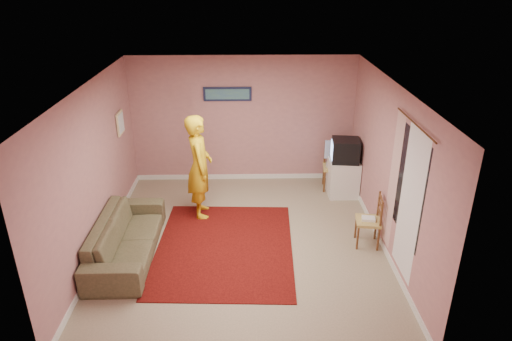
{
  "coord_description": "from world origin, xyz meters",
  "views": [
    {
      "loc": [
        0.08,
        -6.34,
        4.12
      ],
      "look_at": [
        0.22,
        0.6,
        1.03
      ],
      "focal_mm": 32.0,
      "sensor_mm": 36.0,
      "label": 1
    }
  ],
  "objects_px": {
    "crt_tv": "(345,150)",
    "chair_a": "(335,162)",
    "chair_b": "(369,215)",
    "tv_cabinet": "(343,178)",
    "person": "(199,167)",
    "sofa": "(126,237)"
  },
  "relations": [
    {
      "from": "chair_a",
      "to": "crt_tv",
      "type": "bearing_deg",
      "value": -58.99
    },
    {
      "from": "tv_cabinet",
      "to": "person",
      "type": "height_order",
      "value": "person"
    },
    {
      "from": "crt_tv",
      "to": "chair_b",
      "type": "relative_size",
      "value": 1.18
    },
    {
      "from": "sofa",
      "to": "person",
      "type": "height_order",
      "value": "person"
    },
    {
      "from": "crt_tv",
      "to": "chair_a",
      "type": "bearing_deg",
      "value": 120.95
    },
    {
      "from": "chair_a",
      "to": "chair_b",
      "type": "bearing_deg",
      "value": -78.55
    },
    {
      "from": "crt_tv",
      "to": "chair_b",
      "type": "height_order",
      "value": "crt_tv"
    },
    {
      "from": "chair_a",
      "to": "chair_b",
      "type": "distance_m",
      "value": 2.06
    },
    {
      "from": "sofa",
      "to": "tv_cabinet",
      "type": "bearing_deg",
      "value": -62.3
    },
    {
      "from": "crt_tv",
      "to": "sofa",
      "type": "distance_m",
      "value": 4.29
    },
    {
      "from": "chair_a",
      "to": "person",
      "type": "bearing_deg",
      "value": -152.62
    },
    {
      "from": "tv_cabinet",
      "to": "chair_b",
      "type": "relative_size",
      "value": 1.51
    },
    {
      "from": "crt_tv",
      "to": "tv_cabinet",
      "type": "bearing_deg",
      "value": 0.0
    },
    {
      "from": "crt_tv",
      "to": "sofa",
      "type": "height_order",
      "value": "crt_tv"
    },
    {
      "from": "crt_tv",
      "to": "chair_a",
      "type": "relative_size",
      "value": 1.07
    },
    {
      "from": "sofa",
      "to": "chair_b",
      "type": "bearing_deg",
      "value": -86.93
    },
    {
      "from": "tv_cabinet",
      "to": "chair_a",
      "type": "relative_size",
      "value": 1.37
    },
    {
      "from": "tv_cabinet",
      "to": "chair_a",
      "type": "height_order",
      "value": "chair_a"
    },
    {
      "from": "tv_cabinet",
      "to": "chair_b",
      "type": "distance_m",
      "value": 1.78
    },
    {
      "from": "sofa",
      "to": "person",
      "type": "bearing_deg",
      "value": -39.32
    },
    {
      "from": "person",
      "to": "tv_cabinet",
      "type": "bearing_deg",
      "value": -82.71
    },
    {
      "from": "chair_b",
      "to": "sofa",
      "type": "bearing_deg",
      "value": -78.9
    }
  ]
}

